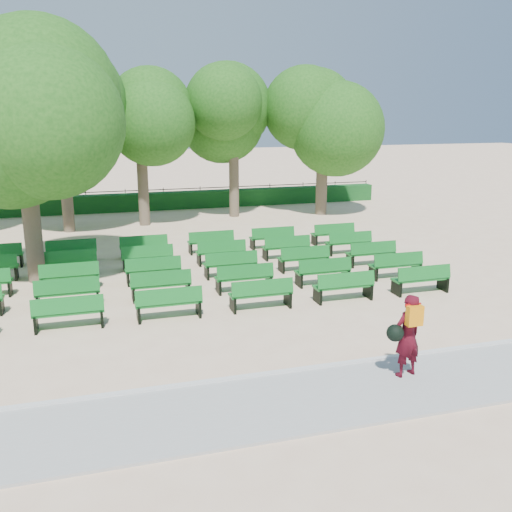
{
  "coord_description": "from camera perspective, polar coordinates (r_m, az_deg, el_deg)",
  "views": [
    {
      "loc": [
        -2.86,
        -16.18,
        5.2
      ],
      "look_at": [
        1.63,
        -1.0,
        1.1
      ],
      "focal_mm": 40.0,
      "sensor_mm": 36.0,
      "label": 1
    }
  ],
  "objects": [
    {
      "name": "tree_among",
      "position": [
        18.32,
        -22.36,
        12.06
      ],
      "size": [
        4.74,
        4.74,
        6.91
      ],
      "color": "brown",
      "rests_on": "ground"
    },
    {
      "name": "hedge",
      "position": [
        30.69,
        -10.97,
        5.36
      ],
      "size": [
        26.0,
        0.7,
        0.9
      ],
      "primitive_type": "cube",
      "color": "#144F1C",
      "rests_on": "ground"
    },
    {
      "name": "bench_array",
      "position": [
        18.01,
        -6.3,
        -2.06
      ],
      "size": [
        1.72,
        0.66,
        1.06
      ],
      "rotation": [
        0.0,
        0.0,
        0.08
      ],
      "color": "#136D23",
      "rests_on": "ground"
    },
    {
      "name": "fence",
      "position": [
        31.15,
        -11.01,
        4.65
      ],
      "size": [
        26.0,
        0.1,
        1.02
      ],
      "primitive_type": null,
      "color": "black",
      "rests_on": "ground"
    },
    {
      "name": "curb",
      "position": [
        11.55,
        -0.38,
        -11.98
      ],
      "size": [
        30.0,
        0.12,
        0.1
      ],
      "primitive_type": "cube",
      "color": "silver",
      "rests_on": "ground"
    },
    {
      "name": "tree_line",
      "position": [
        26.84,
        -10.06,
        3.13
      ],
      "size": [
        21.8,
        6.8,
        7.04
      ],
      "primitive_type": null,
      "color": "#265F19",
      "rests_on": "ground"
    },
    {
      "name": "paving",
      "position": [
        10.58,
        1.41,
        -14.74
      ],
      "size": [
        30.0,
        2.2,
        0.06
      ],
      "primitive_type": "cube",
      "color": "#A4A5A0",
      "rests_on": "ground"
    },
    {
      "name": "person",
      "position": [
        11.6,
        14.85,
        -7.6
      ],
      "size": [
        0.83,
        0.53,
        1.68
      ],
      "rotation": [
        0.0,
        0.0,
        3.37
      ],
      "color": "#430914",
      "rests_on": "ground"
    },
    {
      "name": "ground",
      "position": [
        17.23,
        -6.16,
        -3.13
      ],
      "size": [
        120.0,
        120.0,
        0.0
      ],
      "primitive_type": "plane",
      "color": "beige"
    }
  ]
}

